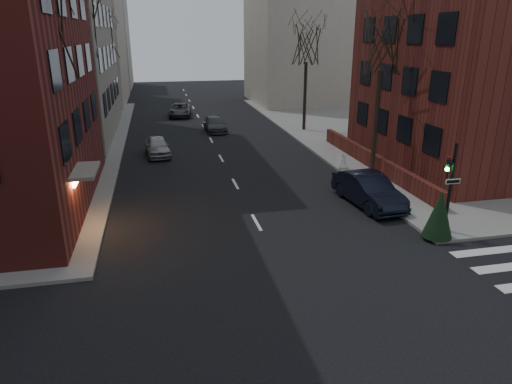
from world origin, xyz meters
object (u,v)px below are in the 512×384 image
streetlamp_near (91,107)px  evergreen_shrub (440,214)px  car_lane_gray (215,124)px  tree_left_a (41,35)px  parked_sedan (368,190)px  car_lane_silver (157,146)px  car_lane_far (180,110)px  tree_left_b (81,27)px  tree_right_a (383,42)px  streetlamp_far (115,77)px  sandwich_board (342,161)px  tree_left_c (103,38)px  tree_right_b (307,44)px  traffic_signal (448,194)px

streetlamp_near → evergreen_shrub: size_ratio=2.97×
car_lane_gray → tree_left_a: bearing=-118.1°
streetlamp_near → parked_sedan: streetlamp_near is taller
car_lane_silver → car_lane_far: bearing=75.7°
tree_left_b → car_lane_far: size_ratio=2.22×
tree_right_a → car_lane_silver: bearing=149.6°
car_lane_silver → streetlamp_far: bearing=97.6°
sandwich_board → evergreen_shrub: size_ratio=0.45×
tree_left_c → tree_right_b: size_ratio=1.06×
tree_left_b → tree_left_c: (0.00, 14.00, -0.88)m
tree_right_b → streetlamp_near: (-17.00, -10.00, -3.35)m
tree_left_a → tree_right_a: size_ratio=1.06×
streetlamp_near → traffic_signal: bearing=-38.9°
tree_left_a → car_lane_far: size_ratio=2.11×
traffic_signal → evergreen_shrub: (-0.64, -0.49, -0.70)m
streetlamp_far → tree_left_c: bearing=-106.7°
tree_left_c → car_lane_silver: (4.36, -14.23, -7.33)m
tree_right_a → car_lane_far: 27.50m
traffic_signal → tree_left_c: (-16.74, 31.01, 6.12)m
tree_left_b → sandwich_board: bearing=-22.5°
parked_sedan → tree_right_b: bearing=76.1°
tree_right_a → tree_right_b: bearing=90.0°
tree_right_a → car_lane_silver: size_ratio=2.38×
tree_left_b → tree_right_b: tree_left_b is taller
tree_right_b → car_lane_gray: 10.73m
evergreen_shrub → car_lane_gray: bearing=104.5°
parked_sedan → car_lane_silver: size_ratio=1.23×
traffic_signal → streetlamp_far: size_ratio=0.64×
tree_right_b → car_lane_far: bearing=136.1°
streetlamp_near → streetlamp_far: (0.00, 20.00, 0.00)m
tree_right_a → car_lane_gray: size_ratio=2.22×
tree_right_b → streetlamp_near: size_ratio=1.46×
tree_right_a → streetlamp_far: (-17.00, 24.00, -3.79)m
streetlamp_far → tree_left_a: bearing=-91.2°
tree_left_b → tree_right_a: bearing=-24.4°
tree_left_a → tree_left_c: bearing=90.0°
car_lane_silver → tree_left_b: bearing=171.5°
traffic_signal → car_lane_silver: (-12.38, 16.77, -1.21)m
tree_left_a → evergreen_shrub: size_ratio=4.86×
streetlamp_near → car_lane_silver: streetlamp_near is taller
traffic_signal → tree_right_a: (0.86, 9.01, 6.12)m
tree_left_b → car_lane_silver: (4.36, -0.23, -8.22)m
car_lane_gray → streetlamp_far: bearing=135.1°
car_lane_silver → evergreen_shrub: bearing=-61.2°
car_lane_silver → car_lane_far: car_lane_silver is taller
tree_right_a → car_lane_gray: bearing=117.0°
tree_left_c → evergreen_shrub: (16.10, -31.50, -6.82)m
tree_right_a → streetlamp_far: tree_right_a is taller
traffic_signal → evergreen_shrub: bearing=-142.2°
tree_right_a → car_lane_far: bearing=113.7°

